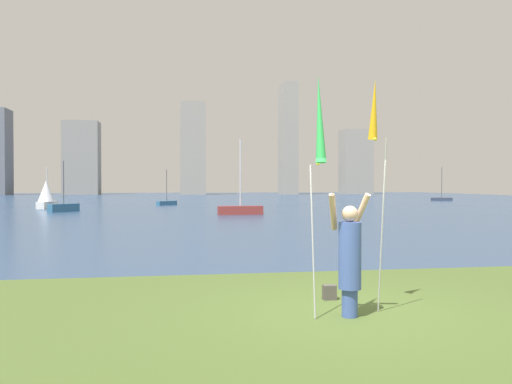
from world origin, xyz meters
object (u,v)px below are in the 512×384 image
(sailboat_5, at_px, (46,195))
(sailboat_6, at_px, (240,209))
(kite_flag_right, at_px, (374,116))
(sailboat_1, at_px, (64,207))
(person, at_px, (350,256))
(bag, at_px, (329,292))
(sailboat_2, at_px, (442,199))
(sailboat_4, at_px, (167,203))
(kite_flag_left, at_px, (319,124))

(sailboat_5, distance_m, sailboat_6, 19.28)
(kite_flag_right, height_order, sailboat_1, kite_flag_right)
(person, height_order, bag, person)
(kite_flag_right, distance_m, sailboat_2, 61.43)
(bag, relative_size, sailboat_4, 0.08)
(sailboat_2, relative_size, sailboat_5, 1.21)
(sailboat_2, xyz_separation_m, sailboat_6, (-29.06, -25.92, 0.12))
(person, distance_m, kite_flag_left, 2.15)
(kite_flag_left, height_order, sailboat_2, sailboat_2)
(person, xyz_separation_m, sailboat_5, (-13.45, 39.50, 0.22))
(person, relative_size, sailboat_4, 0.56)
(person, xyz_separation_m, bag, (0.05, 1.24, -0.84))
(sailboat_6, bearing_deg, bag, -93.94)
(sailboat_4, bearing_deg, kite_flag_left, -86.59)
(sailboat_5, relative_size, sailboat_6, 0.68)
(person, relative_size, kite_flag_left, 0.52)
(kite_flag_right, bearing_deg, kite_flag_left, -148.35)
(sailboat_2, bearing_deg, bag, -120.46)
(sailboat_1, distance_m, sailboat_4, 13.73)
(kite_flag_right, height_order, sailboat_2, sailboat_2)
(kite_flag_right, height_order, bag, kite_flag_right)
(bag, bearing_deg, sailboat_6, 86.06)
(sailboat_5, bearing_deg, sailboat_2, 17.81)
(kite_flag_right, xyz_separation_m, sailboat_6, (1.30, 27.40, -2.87))
(person, height_order, sailboat_6, sailboat_6)
(kite_flag_right, xyz_separation_m, sailboat_2, (30.36, 53.32, -2.99))
(sailboat_2, bearing_deg, kite_flag_right, -119.65)
(kite_flag_right, bearing_deg, sailboat_5, 109.76)
(sailboat_2, distance_m, sailboat_5, 46.64)
(sailboat_1, relative_size, sailboat_5, 1.10)
(bag, bearing_deg, person, -92.32)
(kite_flag_left, bearing_deg, sailboat_4, 93.41)
(kite_flag_right, height_order, sailboat_4, kite_flag_right)
(kite_flag_left, relative_size, sailboat_4, 1.06)
(person, distance_m, sailboat_2, 62.03)
(sailboat_2, xyz_separation_m, sailboat_5, (-44.39, -14.26, 0.93))
(sailboat_2, xyz_separation_m, sailboat_4, (-34.23, -8.62, -0.01))
(bag, relative_size, sailboat_6, 0.05)
(kite_flag_left, distance_m, bag, 3.33)
(person, distance_m, kite_flag_right, 2.40)
(sailboat_2, bearing_deg, sailboat_6, -138.26)
(sailboat_2, bearing_deg, sailboat_5, -162.19)
(sailboat_1, height_order, sailboat_5, sailboat_1)
(bag, distance_m, sailboat_6, 26.66)
(kite_flag_right, xyz_separation_m, sailboat_1, (-11.49, 33.28, -2.92))
(kite_flag_right, relative_size, bag, 14.56)
(sailboat_2, distance_m, sailboat_6, 38.94)
(bag, relative_size, sailboat_5, 0.08)
(kite_flag_left, bearing_deg, sailboat_1, 106.90)
(person, height_order, sailboat_5, sailboat_5)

